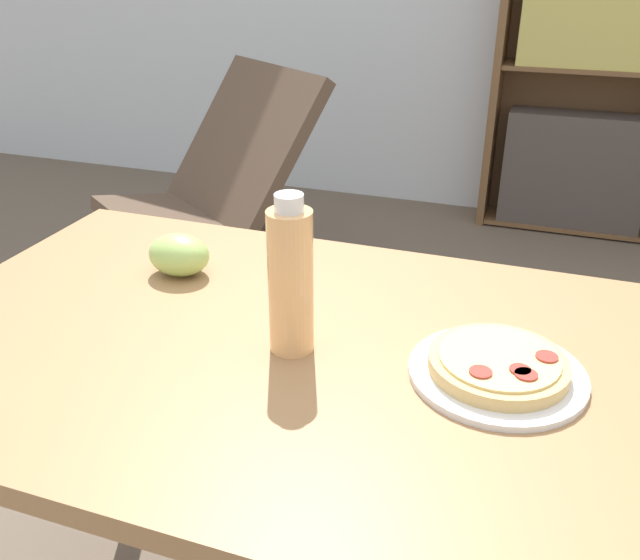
{
  "coord_description": "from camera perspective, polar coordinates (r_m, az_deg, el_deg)",
  "views": [
    {
      "loc": [
        0.29,
        -0.94,
        1.3
      ],
      "look_at": [
        -0.03,
        -0.03,
        0.81
      ],
      "focal_mm": 38.0,
      "sensor_mm": 36.0,
      "label": 1
    }
  ],
  "objects": [
    {
      "name": "pizza_on_plate",
      "position": [
        0.98,
        14.75,
        -7.15
      ],
      "size": [
        0.25,
        0.25,
        0.04
      ],
      "color": "white",
      "rests_on": "dining_table"
    },
    {
      "name": "grape_bunch",
      "position": [
        1.25,
        -11.76,
        2.09
      ],
      "size": [
        0.11,
        0.09,
        0.08
      ],
      "color": "#A8CC66",
      "rests_on": "dining_table"
    },
    {
      "name": "dining_table",
      "position": [
        1.1,
        -3.43,
        -9.86
      ],
      "size": [
        1.19,
        0.78,
        0.75
      ],
      "color": "#A37549",
      "rests_on": "ground_plane"
    },
    {
      "name": "lounge_chair_near",
      "position": [
        2.66,
        -9.2,
        4.02
      ],
      "size": [
        0.9,
        0.98,
        0.88
      ],
      "rotation": [
        0.0,
        0.0,
        -0.6
      ],
      "color": "black",
      "rests_on": "ground_plane"
    },
    {
      "name": "bookshelf",
      "position": [
        3.46,
        21.71,
        15.11
      ],
      "size": [
        0.85,
        0.26,
        1.55
      ],
      "color": "brown",
      "rests_on": "ground_plane"
    },
    {
      "name": "drink_bottle",
      "position": [
        0.96,
        -2.49,
        0.02
      ],
      "size": [
        0.07,
        0.07,
        0.24
      ],
      "color": "#EFB270",
      "rests_on": "dining_table"
    }
  ]
}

